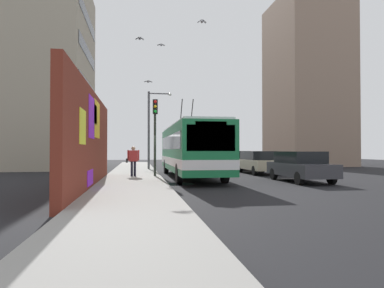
# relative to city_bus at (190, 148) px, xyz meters

# --- Properties ---
(ground_plane) EXTENTS (80.00, 80.00, 0.00)m
(ground_plane) POSITION_rel_city_bus_xyz_m (-0.61, 1.80, -1.75)
(ground_plane) COLOR black
(sidewalk_slab) EXTENTS (48.00, 3.20, 0.15)m
(sidewalk_slab) POSITION_rel_city_bus_xyz_m (-0.61, 3.40, -1.67)
(sidewalk_slab) COLOR gray
(sidewalk_slab) RESTS_ON ground_plane
(graffiti_wall) EXTENTS (12.94, 0.32, 4.17)m
(graffiti_wall) POSITION_rel_city_bus_xyz_m (-5.15, 5.15, 0.34)
(graffiti_wall) COLOR maroon
(graffiti_wall) RESTS_ON ground_plane
(building_far_left) EXTENTS (11.94, 6.36, 17.57)m
(building_far_left) POSITION_rel_city_bus_xyz_m (13.06, 11.00, 7.04)
(building_far_left) COLOR #9E937F
(building_far_left) RESTS_ON ground_plane
(building_far_right) EXTENTS (8.81, 6.93, 18.09)m
(building_far_right) POSITION_rel_city_bus_xyz_m (14.84, -15.20, 7.30)
(building_far_right) COLOR gray
(building_far_right) RESTS_ON ground_plane
(city_bus) EXTENTS (11.87, 2.58, 4.91)m
(city_bus) POSITION_rel_city_bus_xyz_m (0.00, 0.00, 0.00)
(city_bus) COLOR #19723F
(city_bus) RESTS_ON ground_plane
(parked_car_dark_gray) EXTENTS (4.65, 1.88, 1.58)m
(parked_car_dark_gray) POSITION_rel_city_bus_xyz_m (-3.71, -5.20, -0.91)
(parked_car_dark_gray) COLOR #38383D
(parked_car_dark_gray) RESTS_ON ground_plane
(parked_car_champagne) EXTENTS (4.84, 1.94, 1.58)m
(parked_car_champagne) POSITION_rel_city_bus_xyz_m (2.49, -5.20, -0.91)
(parked_car_champagne) COLOR #C6B793
(parked_car_champagne) RESTS_ON ground_plane
(parked_car_black) EXTENTS (4.35, 1.85, 1.58)m
(parked_car_black) POSITION_rel_city_bus_xyz_m (7.90, -5.20, -0.91)
(parked_car_black) COLOR black
(parked_car_black) RESTS_ON ground_plane
(parked_car_red) EXTENTS (4.65, 1.83, 1.58)m
(parked_car_red) POSITION_rel_city_bus_xyz_m (13.78, -5.20, -0.91)
(parked_car_red) COLOR #B21E19
(parked_car_red) RESTS_ON ground_plane
(pedestrian_midblock) EXTENTS (0.23, 0.76, 1.72)m
(pedestrian_midblock) POSITION_rel_city_bus_xyz_m (-0.34, 3.40, -0.59)
(pedestrian_midblock) COLOR #1E1E2D
(pedestrian_midblock) RESTS_ON sidewalk_slab
(traffic_light) EXTENTS (0.49, 0.28, 4.45)m
(traffic_light) POSITION_rel_city_bus_xyz_m (-0.52, 2.15, 1.38)
(traffic_light) COLOR #2D382D
(traffic_light) RESTS_ON sidewalk_slab
(street_lamp) EXTENTS (0.44, 1.94, 6.25)m
(street_lamp) POSITION_rel_city_bus_xyz_m (7.52, 2.02, 2.03)
(street_lamp) COLOR #4C4C51
(street_lamp) RESTS_ON sidewalk_slab
(flying_pigeons) EXTENTS (5.32, 4.10, 3.10)m
(flying_pigeons) POSITION_rel_city_bus_xyz_m (2.03, 1.61, 6.64)
(flying_pigeons) COLOR slate
(curbside_puddle) EXTENTS (1.66, 1.66, 0.00)m
(curbside_puddle) POSITION_rel_city_bus_xyz_m (-3.86, 1.20, -1.75)
(curbside_puddle) COLOR black
(curbside_puddle) RESTS_ON ground_plane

